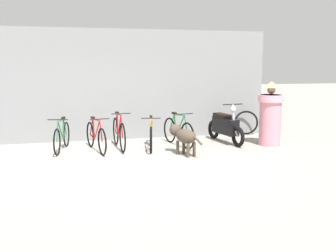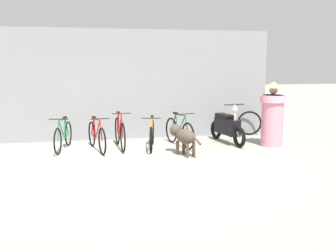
{
  "view_description": "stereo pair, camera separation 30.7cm",
  "coord_description": "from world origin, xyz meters",
  "px_view_note": "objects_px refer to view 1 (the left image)",
  "views": [
    {
      "loc": [
        -1.2,
        -7.86,
        2.08
      ],
      "look_at": [
        1.01,
        0.95,
        0.65
      ],
      "focal_mm": 42.0,
      "sensor_mm": 36.0,
      "label": 1
    },
    {
      "loc": [
        -0.9,
        -7.93,
        2.08
      ],
      "look_at": [
        1.01,
        0.95,
        0.65
      ],
      "focal_mm": 42.0,
      "sensor_mm": 36.0,
      "label": 2
    }
  ],
  "objects_px": {
    "bicycle_1": "(96,137)",
    "stray_dog": "(183,136)",
    "person_in_robes": "(270,114)",
    "bicycle_3": "(151,135)",
    "motorcycle": "(225,127)",
    "spare_tire_left": "(246,123)",
    "bicycle_0": "(62,137)",
    "bicycle_2": "(119,133)",
    "bicycle_4": "(178,132)"
  },
  "relations": [
    {
      "from": "bicycle_2",
      "to": "stray_dog",
      "type": "distance_m",
      "value": 1.73
    },
    {
      "from": "motorcycle",
      "to": "spare_tire_left",
      "type": "xyz_separation_m",
      "value": [
        1.07,
        0.98,
        -0.07
      ]
    },
    {
      "from": "motorcycle",
      "to": "person_in_robes",
      "type": "bearing_deg",
      "value": 50.95
    },
    {
      "from": "stray_dog",
      "to": "bicycle_1",
      "type": "bearing_deg",
      "value": 42.02
    },
    {
      "from": "motorcycle",
      "to": "person_in_robes",
      "type": "xyz_separation_m",
      "value": [
        1.0,
        -0.58,
        0.38
      ]
    },
    {
      "from": "bicycle_0",
      "to": "motorcycle",
      "type": "height_order",
      "value": "motorcycle"
    },
    {
      "from": "bicycle_3",
      "to": "motorcycle",
      "type": "height_order",
      "value": "motorcycle"
    },
    {
      "from": "bicycle_3",
      "to": "bicycle_0",
      "type": "bearing_deg",
      "value": -84.1
    },
    {
      "from": "spare_tire_left",
      "to": "bicycle_0",
      "type": "bearing_deg",
      "value": -169.76
    },
    {
      "from": "bicycle_4",
      "to": "stray_dog",
      "type": "distance_m",
      "value": 1.02
    },
    {
      "from": "bicycle_1",
      "to": "spare_tire_left",
      "type": "relative_size",
      "value": 2.34
    },
    {
      "from": "bicycle_4",
      "to": "motorcycle",
      "type": "distance_m",
      "value": 1.34
    },
    {
      "from": "bicycle_2",
      "to": "bicycle_3",
      "type": "bearing_deg",
      "value": 75.57
    },
    {
      "from": "bicycle_3",
      "to": "spare_tire_left",
      "type": "relative_size",
      "value": 2.33
    },
    {
      "from": "bicycle_1",
      "to": "bicycle_3",
      "type": "height_order",
      "value": "bicycle_1"
    },
    {
      "from": "bicycle_3",
      "to": "bicycle_4",
      "type": "xyz_separation_m",
      "value": [
        0.73,
        0.11,
        0.03
      ]
    },
    {
      "from": "bicycle_3",
      "to": "person_in_robes",
      "type": "relative_size",
      "value": 1.01
    },
    {
      "from": "bicycle_3",
      "to": "spare_tire_left",
      "type": "bearing_deg",
      "value": 122.59
    },
    {
      "from": "person_in_robes",
      "to": "spare_tire_left",
      "type": "xyz_separation_m",
      "value": [
        0.07,
        1.56,
        -0.45
      ]
    },
    {
      "from": "bicycle_0",
      "to": "bicycle_1",
      "type": "bearing_deg",
      "value": 85.08
    },
    {
      "from": "bicycle_2",
      "to": "bicycle_4",
      "type": "bearing_deg",
      "value": 85.16
    },
    {
      "from": "bicycle_3",
      "to": "motorcycle",
      "type": "distance_m",
      "value": 2.08
    },
    {
      "from": "bicycle_1",
      "to": "bicycle_2",
      "type": "relative_size",
      "value": 0.99
    },
    {
      "from": "bicycle_2",
      "to": "person_in_robes",
      "type": "relative_size",
      "value": 1.03
    },
    {
      "from": "bicycle_3",
      "to": "spare_tire_left",
      "type": "distance_m",
      "value": 3.35
    },
    {
      "from": "bicycle_2",
      "to": "bicycle_3",
      "type": "distance_m",
      "value": 0.8
    },
    {
      "from": "bicycle_1",
      "to": "person_in_robes",
      "type": "distance_m",
      "value": 4.47
    },
    {
      "from": "bicycle_1",
      "to": "bicycle_3",
      "type": "bearing_deg",
      "value": 78.75
    },
    {
      "from": "person_in_robes",
      "to": "bicycle_4",
      "type": "bearing_deg",
      "value": 17.82
    },
    {
      "from": "spare_tire_left",
      "to": "motorcycle",
      "type": "bearing_deg",
      "value": -137.61
    },
    {
      "from": "bicycle_0",
      "to": "spare_tire_left",
      "type": "relative_size",
      "value": 2.27
    },
    {
      "from": "bicycle_1",
      "to": "bicycle_4",
      "type": "bearing_deg",
      "value": 81.58
    },
    {
      "from": "motorcycle",
      "to": "bicycle_4",
      "type": "bearing_deg",
      "value": -94.58
    },
    {
      "from": "bicycle_1",
      "to": "stray_dog",
      "type": "xyz_separation_m",
      "value": [
        1.94,
        -0.89,
        0.1
      ]
    },
    {
      "from": "bicycle_2",
      "to": "stray_dog",
      "type": "xyz_separation_m",
      "value": [
        1.36,
        -1.06,
        0.07
      ]
    },
    {
      "from": "bicycle_3",
      "to": "bicycle_2",
      "type": "bearing_deg",
      "value": -89.73
    },
    {
      "from": "spare_tire_left",
      "to": "stray_dog",
      "type": "bearing_deg",
      "value": -140.89
    },
    {
      "from": "bicycle_0",
      "to": "bicycle_4",
      "type": "relative_size",
      "value": 1.01
    },
    {
      "from": "bicycle_2",
      "to": "motorcycle",
      "type": "height_order",
      "value": "motorcycle"
    },
    {
      "from": "bicycle_1",
      "to": "bicycle_2",
      "type": "xyz_separation_m",
      "value": [
        0.58,
        0.17,
        0.03
      ]
    },
    {
      "from": "bicycle_4",
      "to": "spare_tire_left",
      "type": "xyz_separation_m",
      "value": [
        2.4,
        1.08,
        -0.0
      ]
    },
    {
      "from": "bicycle_0",
      "to": "bicycle_4",
      "type": "xyz_separation_m",
      "value": [
        2.89,
        -0.12,
        0.02
      ]
    },
    {
      "from": "bicycle_1",
      "to": "bicycle_0",
      "type": "bearing_deg",
      "value": -117.97
    },
    {
      "from": "bicycle_0",
      "to": "bicycle_1",
      "type": "xyz_separation_m",
      "value": [
        0.8,
        -0.23,
        0.0
      ]
    },
    {
      "from": "bicycle_2",
      "to": "bicycle_3",
      "type": "relative_size",
      "value": 1.02
    },
    {
      "from": "bicycle_2",
      "to": "person_in_robes",
      "type": "xyz_separation_m",
      "value": [
        3.85,
        -0.54,
        0.42
      ]
    },
    {
      "from": "bicycle_4",
      "to": "spare_tire_left",
      "type": "bearing_deg",
      "value": 101.75
    },
    {
      "from": "stray_dog",
      "to": "person_in_robes",
      "type": "height_order",
      "value": "person_in_robes"
    },
    {
      "from": "bicycle_0",
      "to": "motorcycle",
      "type": "distance_m",
      "value": 4.23
    },
    {
      "from": "bicycle_0",
      "to": "spare_tire_left",
      "type": "bearing_deg",
      "value": 111.74
    }
  ]
}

